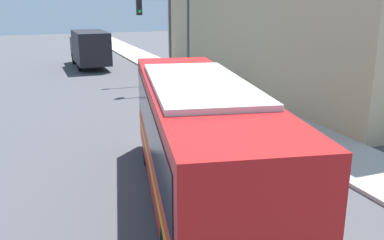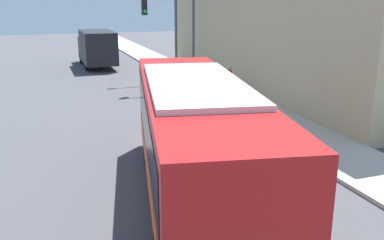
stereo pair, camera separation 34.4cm
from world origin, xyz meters
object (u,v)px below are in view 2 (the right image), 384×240
at_px(fire_hydrant, 263,117).
at_px(delivery_truck, 96,47).
at_px(traffic_light_pole, 176,26).
at_px(city_bus, 195,135).
at_px(pedestrian_near_corner, 229,81).
at_px(street_lamp, 171,6).
at_px(parking_meter, 221,85).

bearing_deg(fire_hydrant, delivery_truck, 102.53).
relative_size(delivery_truck, traffic_light_pole, 1.31).
bearing_deg(city_bus, pedestrian_near_corner, 72.99).
distance_m(fire_hydrant, traffic_light_pole, 9.83).
height_order(city_bus, street_lamp, street_lamp).
relative_size(fire_hydrant, pedestrian_near_corner, 0.43).
height_order(city_bus, delivery_truck, city_bus).
bearing_deg(parking_meter, delivery_truck, 106.16).
distance_m(traffic_light_pole, parking_meter, 5.47).
distance_m(parking_meter, street_lamp, 9.27).
distance_m(fire_hydrant, pedestrian_near_corner, 5.91).
relative_size(city_bus, delivery_truck, 1.51).
xyz_separation_m(traffic_light_pole, street_lamp, (0.90, 3.82, 1.07)).
distance_m(delivery_truck, traffic_light_pole, 11.24).
bearing_deg(parking_meter, street_lamp, 90.46).
relative_size(city_bus, fire_hydrant, 15.00).
relative_size(fire_hydrant, parking_meter, 0.53).
distance_m(city_bus, street_lamp, 19.65).
height_order(city_bus, traffic_light_pole, traffic_light_pole).
xyz_separation_m(delivery_truck, street_lamp, (4.31, -6.65, 3.29)).
bearing_deg(parking_meter, city_bus, -116.78).
relative_size(delivery_truck, street_lamp, 0.87).
distance_m(traffic_light_pole, street_lamp, 4.07).
xyz_separation_m(city_bus, pedestrian_near_corner, (6.21, 11.51, -1.00)).
xyz_separation_m(traffic_light_pole, parking_meter, (0.96, -4.61, -2.78)).
bearing_deg(traffic_light_pole, parking_meter, -78.19).
height_order(delivery_truck, fire_hydrant, delivery_truck).
xyz_separation_m(delivery_truck, traffic_light_pole, (3.41, -10.48, 2.22)).
xyz_separation_m(parking_meter, street_lamp, (-0.07, 8.43, 3.85)).
height_order(delivery_truck, street_lamp, street_lamp).
bearing_deg(parking_meter, fire_hydrant, -90.00).
distance_m(delivery_truck, parking_meter, 15.72).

